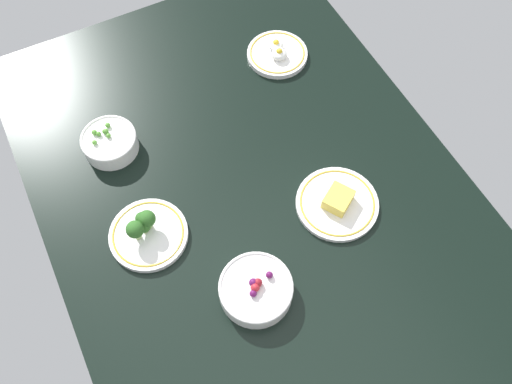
{
  "coord_description": "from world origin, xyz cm",
  "views": [
    {
      "loc": [
        -59.26,
        30.08,
        127.69
      ],
      "look_at": [
        0.0,
        0.0,
        6.0
      ],
      "focal_mm": 38.28,
      "sensor_mm": 36.0,
      "label": 1
    }
  ],
  "objects_px": {
    "bowl_berries": "(256,289)",
    "plate_broccoli": "(147,232)",
    "plate_cheese": "(337,203)",
    "bowl_peas": "(110,142)",
    "plate_eggs": "(277,53)"
  },
  "relations": [
    {
      "from": "plate_eggs",
      "to": "bowl_peas",
      "type": "bearing_deg",
      "value": 99.03
    },
    {
      "from": "bowl_peas",
      "to": "plate_broccoli",
      "type": "bearing_deg",
      "value": 178.44
    },
    {
      "from": "plate_eggs",
      "to": "bowl_berries",
      "type": "xyz_separation_m",
      "value": [
        -0.63,
        0.39,
        0.01
      ]
    },
    {
      "from": "plate_cheese",
      "to": "plate_broccoli",
      "type": "bearing_deg",
      "value": 73.3
    },
    {
      "from": "plate_cheese",
      "to": "plate_eggs",
      "type": "relative_size",
      "value": 1.17
    },
    {
      "from": "plate_cheese",
      "to": "bowl_berries",
      "type": "height_order",
      "value": "bowl_berries"
    },
    {
      "from": "bowl_berries",
      "to": "plate_broccoli",
      "type": "relative_size",
      "value": 0.89
    },
    {
      "from": "plate_broccoli",
      "to": "plate_cheese",
      "type": "bearing_deg",
      "value": -106.7
    },
    {
      "from": "plate_eggs",
      "to": "plate_broccoli",
      "type": "relative_size",
      "value": 0.92
    },
    {
      "from": "plate_eggs",
      "to": "plate_broccoli",
      "type": "xyz_separation_m",
      "value": [
        -0.37,
        0.56,
        0.01
      ]
    },
    {
      "from": "plate_cheese",
      "to": "plate_broccoli",
      "type": "xyz_separation_m",
      "value": [
        0.14,
        0.46,
        0.01
      ]
    },
    {
      "from": "plate_cheese",
      "to": "bowl_peas",
      "type": "height_order",
      "value": "bowl_peas"
    },
    {
      "from": "plate_eggs",
      "to": "bowl_berries",
      "type": "distance_m",
      "value": 0.74
    },
    {
      "from": "plate_eggs",
      "to": "plate_broccoli",
      "type": "bearing_deg",
      "value": 123.67
    },
    {
      "from": "plate_cheese",
      "to": "bowl_peas",
      "type": "xyz_separation_m",
      "value": [
        0.42,
        0.45,
        0.02
      ]
    }
  ]
}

